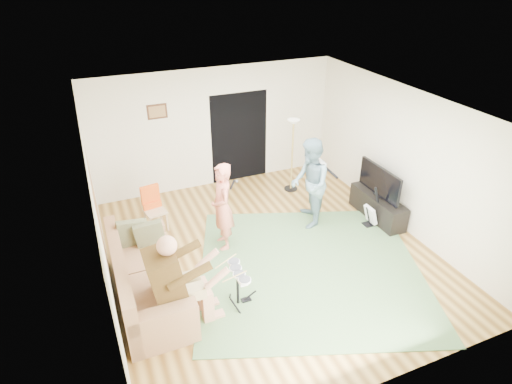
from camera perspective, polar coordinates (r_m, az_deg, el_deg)
floor at (r=7.83m, az=1.97°, el=-8.08°), size 6.00×6.00×0.00m
walls at (r=7.10m, az=2.15°, el=0.65°), size 5.50×6.00×2.70m
ceiling at (r=6.57m, az=2.37°, el=11.07°), size 6.00×6.00×0.00m
window_blinds at (r=6.66m, az=-20.59°, el=-1.47°), size 0.00×2.05×2.05m
doorway at (r=9.93m, az=-2.24°, el=7.28°), size 2.10×0.00×2.10m
picture_frame at (r=9.20m, az=-13.05°, el=10.41°), size 0.42×0.03×0.32m
area_rug at (r=7.52m, az=7.21°, el=-10.07°), size 4.75×4.70×0.02m
sofa at (r=6.92m, az=-14.78°, el=-11.73°), size 0.95×2.31×0.94m
drummer at (r=6.29m, az=-9.95°, el=-12.59°), size 0.98×0.55×1.51m
drum_kit at (r=6.65m, az=-2.44°, el=-12.79°), size 0.36×0.64×0.66m
singer at (r=7.58m, az=-4.51°, el=-2.02°), size 0.45×0.64×1.65m
microphone at (r=7.43m, az=-3.17°, el=0.98°), size 0.06×0.06×0.24m
guitarist at (r=8.25m, az=7.18°, el=1.14°), size 0.94×1.05×1.79m
guitar_held at (r=8.20m, az=8.53°, el=3.37°), size 0.16×0.61×0.26m
guitar_spare at (r=8.74m, az=15.07°, el=-2.93°), size 0.31×0.28×0.86m
torchiere_lamp at (r=9.40m, az=4.92°, el=6.56°), size 0.30×0.30×1.68m
dining_chair at (r=8.54m, az=-13.28°, el=-2.92°), size 0.44×0.46×0.89m
tv_cabinet at (r=9.03m, az=15.90°, el=-1.90°), size 0.40×1.40×0.50m
television at (r=8.72m, az=16.17°, el=1.42°), size 0.06×1.18×0.58m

